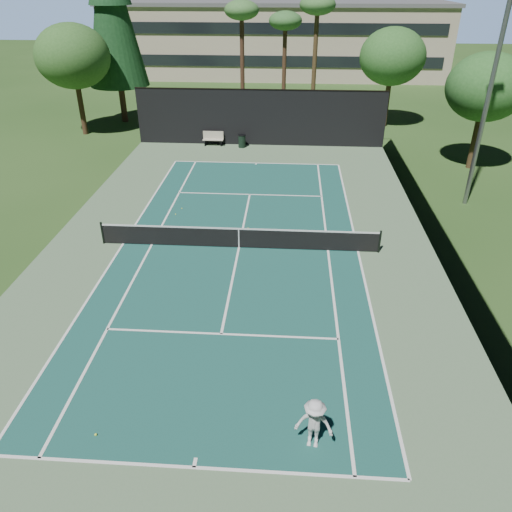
{
  "coord_description": "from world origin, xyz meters",
  "views": [
    {
      "loc": [
        2.18,
        -20.23,
        11.11
      ],
      "look_at": [
        1.0,
        -3.0,
        1.3
      ],
      "focal_mm": 35.0,
      "sensor_mm": 36.0,
      "label": 1
    }
  ],
  "objects": [
    {
      "name": "park_bench",
      "position": [
        -3.44,
        15.68,
        0.55
      ],
      "size": [
        1.5,
        0.45,
        1.02
      ],
      "color": "beige",
      "rests_on": "ground"
    },
    {
      "name": "tennis_ball_a",
      "position": [
        -2.88,
        -11.04,
        0.04
      ],
      "size": [
        0.08,
        0.08,
        0.08
      ],
      "primitive_type": "sphere",
      "color": "#D1F437",
      "rests_on": "ground"
    },
    {
      "name": "decid_tree_b",
      "position": [
        14.0,
        12.0,
        5.08
      ],
      "size": [
        4.8,
        4.8,
        7.14
      ],
      "color": "#4C3720",
      "rests_on": "ground"
    },
    {
      "name": "light_pole",
      "position": [
        12.0,
        6.0,
        6.46
      ],
      "size": [
        0.9,
        0.25,
        12.22
      ],
      "color": "gray",
      "rests_on": "ground"
    },
    {
      "name": "player",
      "position": [
        3.07,
        -10.94,
        0.79
      ],
      "size": [
        1.1,
        0.74,
        1.59
      ],
      "primitive_type": "imported",
      "rotation": [
        0.0,
        0.0,
        -0.16
      ],
      "color": "silver",
      "rests_on": "ground"
    },
    {
      "name": "fence",
      "position": [
        0.0,
        0.06,
        2.01
      ],
      "size": [
        18.04,
        32.05,
        4.03
      ],
      "color": "black",
      "rests_on": "ground"
    },
    {
      "name": "campus_building",
      "position": [
        0.0,
        45.98,
        4.21
      ],
      "size": [
        40.5,
        12.5,
        8.3
      ],
      "color": "#BFAD94",
      "rests_on": "ground"
    },
    {
      "name": "tennis_ball_b",
      "position": [
        -3.52,
        4.16,
        0.03
      ],
      "size": [
        0.06,
        0.06,
        0.06
      ],
      "primitive_type": "sphere",
      "color": "yellow",
      "rests_on": "ground"
    },
    {
      "name": "tennis_net",
      "position": [
        0.0,
        0.0,
        0.56
      ],
      "size": [
        12.9,
        0.1,
        1.1
      ],
      "color": "black",
      "rests_on": "ground"
    },
    {
      "name": "decid_tree_a",
      "position": [
        10.0,
        22.0,
        5.42
      ],
      "size": [
        5.12,
        5.12,
        7.62
      ],
      "color": "#43321C",
      "rests_on": "ground"
    },
    {
      "name": "palm_a",
      "position": [
        -2.0,
        24.0,
        8.19
      ],
      "size": [
        2.8,
        2.8,
        9.32
      ],
      "color": "#462B1E",
      "rests_on": "ground"
    },
    {
      "name": "tennis_ball_d",
      "position": [
        -3.7,
        3.4,
        0.03
      ],
      "size": [
        0.06,
        0.06,
        0.06
      ],
      "primitive_type": "sphere",
      "color": "#DEEC35",
      "rests_on": "ground"
    },
    {
      "name": "trash_bin",
      "position": [
        -1.28,
        15.33,
        0.48
      ],
      "size": [
        0.56,
        0.56,
        0.95
      ],
      "color": "black",
      "rests_on": "ground"
    },
    {
      "name": "court_lines",
      "position": [
        0.0,
        0.0,
        0.02
      ],
      "size": [
        11.07,
        23.87,
        0.01
      ],
      "color": "white",
      "rests_on": "ground"
    },
    {
      "name": "tennis_ball_c",
      "position": [
        0.27,
        2.03,
        0.03
      ],
      "size": [
        0.06,
        0.06,
        0.06
      ],
      "primitive_type": "sphere",
      "color": "#C8D931",
      "rests_on": "ground"
    },
    {
      "name": "palm_c",
      "position": [
        4.0,
        23.0,
        8.6
      ],
      "size": [
        2.8,
        2.8,
        9.77
      ],
      "color": "#4E3921",
      "rests_on": "ground"
    },
    {
      "name": "palm_b",
      "position": [
        1.5,
        26.0,
        7.36
      ],
      "size": [
        2.8,
        2.8,
        8.42
      ],
      "color": "#482F1E",
      "rests_on": "ground"
    },
    {
      "name": "ground",
      "position": [
        0.0,
        0.0,
        0.0
      ],
      "size": [
        160.0,
        160.0,
        0.0
      ],
      "primitive_type": "plane",
      "color": "#27491B",
      "rests_on": "ground"
    },
    {
      "name": "apron_slab",
      "position": [
        0.0,
        0.0,
        0.01
      ],
      "size": [
        18.0,
        32.0,
        0.01
      ],
      "primitive_type": "cube",
      "color": "#577753",
      "rests_on": "ground"
    },
    {
      "name": "decid_tree_c",
      "position": [
        -14.0,
        18.0,
        5.76
      ],
      "size": [
        5.44,
        5.44,
        8.09
      ],
      "color": "#4A321F",
      "rests_on": "ground"
    },
    {
      "name": "court_surface",
      "position": [
        0.0,
        0.0,
        0.01
      ],
      "size": [
        10.97,
        23.77,
        0.01
      ],
      "primitive_type": "cube",
      "color": "#184F47",
      "rests_on": "ground"
    }
  ]
}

